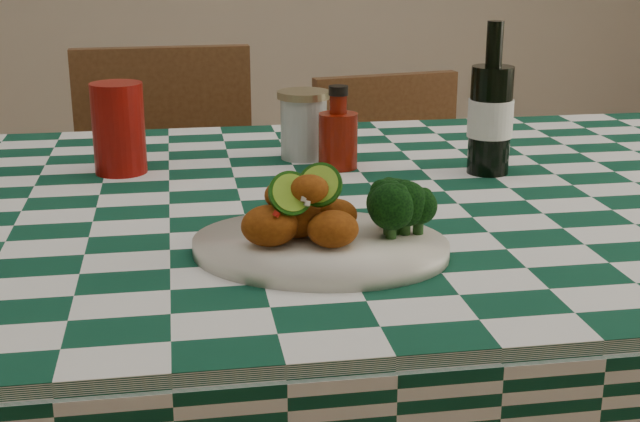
{
  "coord_description": "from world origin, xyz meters",
  "views": [
    {
      "loc": [
        -0.19,
        -1.24,
        1.16
      ],
      "look_at": [
        -0.03,
        -0.24,
        0.84
      ],
      "focal_mm": 50.0,
      "sensor_mm": 36.0,
      "label": 1
    }
  ],
  "objects": [
    {
      "name": "beer_bottle",
      "position": [
        0.31,
        0.09,
        0.91
      ],
      "size": [
        0.09,
        0.09,
        0.24
      ],
      "primitive_type": null,
      "rotation": [
        0.0,
        0.0,
        0.25
      ],
      "color": "black",
      "rests_on": "dining_table"
    },
    {
      "name": "mason_jar",
      "position": [
        0.03,
        0.24,
        0.84
      ],
      "size": [
        0.09,
        0.09,
        0.12
      ],
      "primitive_type": null,
      "rotation": [
        0.0,
        0.0,
        0.03
      ],
      "color": "#B2BCBA",
      "rests_on": "dining_table"
    },
    {
      "name": "wooden_chair_right",
      "position": [
        0.36,
        0.72,
        0.41
      ],
      "size": [
        0.44,
        0.45,
        0.82
      ],
      "primitive_type": null,
      "rotation": [
        0.0,
        0.0,
        0.18
      ],
      "color": "#472814",
      "rests_on": "ground"
    },
    {
      "name": "ketchup_bottle",
      "position": [
        0.07,
        0.16,
        0.85
      ],
      "size": [
        0.08,
        0.08,
        0.14
      ],
      "primitive_type": null,
      "rotation": [
        0.0,
        0.0,
        -0.19
      ],
      "color": "#701105",
      "rests_on": "dining_table"
    },
    {
      "name": "plate",
      "position": [
        -0.03,
        -0.24,
        0.8
      ],
      "size": [
        0.37,
        0.33,
        0.02
      ],
      "primitive_type": null,
      "rotation": [
        0.0,
        0.0,
        -0.31
      ],
      "color": "silver",
      "rests_on": "dining_table"
    },
    {
      "name": "fried_chicken_pile",
      "position": [
        -0.04,
        -0.24,
        0.85
      ],
      "size": [
        0.13,
        0.09,
        0.08
      ],
      "primitive_type": null,
      "color": "#8D410D",
      "rests_on": "plate"
    },
    {
      "name": "red_tumbler",
      "position": [
        -0.28,
        0.19,
        0.86
      ],
      "size": [
        0.1,
        0.1,
        0.15
      ],
      "primitive_type": "cylinder",
      "rotation": [
        0.0,
        0.0,
        0.28
      ],
      "color": "maroon",
      "rests_on": "dining_table"
    },
    {
      "name": "broccoli_side",
      "position": [
        0.08,
        -0.23,
        0.84
      ],
      "size": [
        0.09,
        0.09,
        0.07
      ],
      "primitive_type": null,
      "color": "black",
      "rests_on": "plate"
    },
    {
      "name": "wooden_chair_left",
      "position": [
        -0.21,
        0.68,
        0.45
      ],
      "size": [
        0.42,
        0.44,
        0.9
      ],
      "primitive_type": null,
      "rotation": [
        0.0,
        0.0,
        0.03
      ],
      "color": "#472814",
      "rests_on": "ground"
    }
  ]
}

